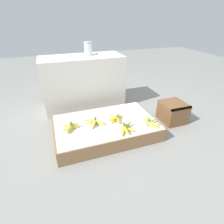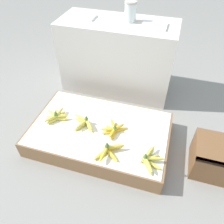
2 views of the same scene
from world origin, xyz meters
The scene contains 12 objects.
ground_plane centered at (0.00, 0.00, 0.00)m, with size 10.00×10.00×0.00m, color gray.
display_platform centered at (0.00, 0.00, 0.08)m, with size 1.16×0.72×0.16m.
back_vendor_table centered at (-0.08, 0.81, 0.37)m, with size 1.13×0.49×0.74m.
wooden_crate centered at (0.91, -0.02, 0.13)m, with size 0.29×0.31×0.26m.
banana_bunch_front_midright centered at (0.15, -0.23, 0.19)m, with size 0.21×0.22×0.11m.
banana_bunch_front_right centered at (0.45, -0.21, 0.19)m, with size 0.18×0.25×0.10m.
banana_bunch_middle_left centered at (-0.40, -0.01, 0.19)m, with size 0.21×0.21×0.11m.
banana_bunch_middle_midleft centered at (-0.13, -0.01, 0.19)m, with size 0.22×0.17×0.10m.
banana_bunch_middle_midright centered at (0.12, -0.01, 0.19)m, with size 0.21×0.21×0.09m.
glass_jar centered at (0.03, 0.83, 0.83)m, with size 0.11×0.11×0.18m.
foam_tray_white centered at (-0.44, 0.80, 0.75)m, with size 0.28×0.15×0.02m.
foam_tray_dark centered at (0.26, 0.79, 0.75)m, with size 0.22×0.18×0.02m.
Camera 1 is at (-0.50, -1.61, 1.24)m, focal length 28.00 mm.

